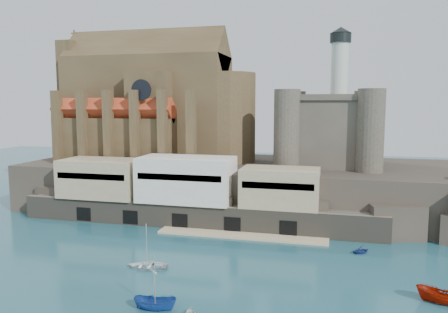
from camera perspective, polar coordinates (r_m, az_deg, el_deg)
The scene contains 9 objects.
ground at distance 62.00m, azimuth -3.14°, elevation -15.01°, with size 300.00×300.00×0.00m, color #1A4B58.
promontory at distance 97.56m, azimuth 3.65°, elevation -3.87°, with size 100.00×36.00×10.00m.
quay at distance 84.39m, azimuth -5.11°, elevation -4.79°, with size 70.00×12.00×13.05m.
church at distance 105.22m, azimuth -9.02°, elevation 6.27°, with size 47.00×25.93×30.51m.
castle_keep at distance 96.08m, azimuth 13.50°, elevation 3.84°, with size 21.20×21.20×29.30m.
boat_2 at distance 52.84m, azimuth -8.97°, elevation -19.14°, with size 1.90×1.95×5.06m, color navy.
boat_5 at distance 59.25m, azimuth 26.55°, elevation -16.83°, with size 2.14×2.20×5.68m, color #901402.
boat_6 at distance 64.84m, azimuth -10.02°, elevation -14.10°, with size 4.16×1.21×5.82m, color white.
boat_7 at distance 72.79m, azimuth 17.38°, elevation -11.95°, with size 2.52×1.54×2.92m, color navy.
Camera 1 is at (17.29, -54.87, 23.13)m, focal length 35.00 mm.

